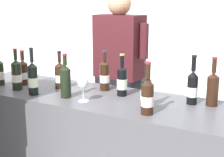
% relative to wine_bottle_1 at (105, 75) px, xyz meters
% --- Properties ---
extents(wall_back, '(8.00, 0.10, 2.80)m').
position_rel_wine_bottle_1_xyz_m(wall_back, '(-0.03, 2.43, 0.38)').
color(wall_back, silver).
rests_on(wall_back, ground_plane).
extents(counter, '(2.30, 0.66, 0.90)m').
position_rel_wine_bottle_1_xyz_m(counter, '(-0.03, -0.17, -0.57)').
color(counter, '#4C4C51').
rests_on(counter, ground_plane).
extents(wine_bottle_1, '(0.08, 0.08, 0.32)m').
position_rel_wine_bottle_1_xyz_m(wine_bottle_1, '(0.00, 0.00, 0.00)').
color(wine_bottle_1, black).
rests_on(wine_bottle_1, counter).
extents(wine_bottle_2, '(0.08, 0.08, 0.33)m').
position_rel_wine_bottle_1_xyz_m(wine_bottle_2, '(-0.16, -0.31, 0.01)').
color(wine_bottle_2, black).
rests_on(wine_bottle_2, counter).
extents(wine_bottle_3, '(0.07, 0.07, 0.34)m').
position_rel_wine_bottle_1_xyz_m(wine_bottle_3, '(0.71, -0.02, 0.00)').
color(wine_bottle_3, black).
rests_on(wine_bottle_3, counter).
extents(wine_bottle_4, '(0.08, 0.08, 0.36)m').
position_rel_wine_bottle_1_xyz_m(wine_bottle_4, '(-0.42, -0.37, 0.01)').
color(wine_bottle_4, black).
rests_on(wine_bottle_4, counter).
extents(wine_bottle_5, '(0.08, 0.08, 0.29)m').
position_rel_wine_bottle_1_xyz_m(wine_bottle_5, '(-0.69, -0.18, -0.01)').
color(wine_bottle_5, black).
rests_on(wine_bottle_5, counter).
extents(wine_bottle_6, '(0.08, 0.08, 0.34)m').
position_rel_wine_bottle_1_xyz_m(wine_bottle_6, '(0.51, -0.36, -0.00)').
color(wine_bottle_6, black).
rests_on(wine_bottle_6, counter).
extents(wine_bottle_7, '(0.07, 0.07, 0.32)m').
position_rel_wine_bottle_1_xyz_m(wine_bottle_7, '(0.46, -0.24, -0.01)').
color(wine_bottle_7, black).
rests_on(wine_bottle_7, counter).
extents(wine_bottle_8, '(0.08, 0.08, 0.32)m').
position_rel_wine_bottle_1_xyz_m(wine_bottle_8, '(0.19, -0.07, -0.00)').
color(wine_bottle_8, black).
rests_on(wine_bottle_8, counter).
extents(wine_bottle_9, '(0.08, 0.08, 0.33)m').
position_rel_wine_bottle_1_xyz_m(wine_bottle_9, '(-0.62, -0.32, 0.00)').
color(wine_bottle_9, black).
rests_on(wine_bottle_9, counter).
extents(wine_bottle_10, '(0.08, 0.08, 0.30)m').
position_rel_wine_bottle_1_xyz_m(wine_bottle_10, '(-0.35, -0.12, -0.01)').
color(wine_bottle_10, black).
rests_on(wine_bottle_10, counter).
extents(wine_bottle_11, '(0.08, 0.08, 0.34)m').
position_rel_wine_bottle_1_xyz_m(wine_bottle_11, '(0.84, 0.00, 0.01)').
color(wine_bottle_11, black).
rests_on(wine_bottle_11, counter).
extents(wine_glass, '(0.08, 0.08, 0.19)m').
position_rel_wine_bottle_1_xyz_m(wine_glass, '(0.01, -0.33, 0.01)').
color(wine_glass, silver).
rests_on(wine_glass, counter).
extents(person_server, '(0.61, 0.29, 1.67)m').
position_rel_wine_bottle_1_xyz_m(person_server, '(-0.16, 0.56, -0.21)').
color(person_server, black).
rests_on(person_server, ground_plane).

